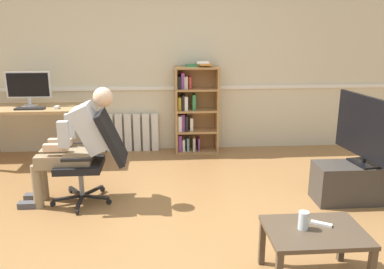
{
  "coord_description": "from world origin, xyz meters",
  "views": [
    {
      "loc": [
        -0.15,
        -3.17,
        1.82
      ],
      "look_at": [
        0.15,
        0.85,
        0.7
      ],
      "focal_mm": 37.46,
      "sensor_mm": 36.0,
      "label": 1
    }
  ],
  "objects_px": {
    "coffee_table": "(315,237)",
    "spare_remote": "(321,224)",
    "radiator": "(128,133)",
    "keyboard": "(30,108)",
    "computer_desk": "(35,115)",
    "imac_monitor": "(28,86)",
    "bookshelf": "(193,110)",
    "office_chair": "(94,154)",
    "computer_mouse": "(57,107)",
    "tv_screen": "(368,130)",
    "drinking_glass": "(304,220)",
    "tv_stand": "(361,182)",
    "person_seated": "(76,143)"
  },
  "relations": [
    {
      "from": "coffee_table",
      "to": "spare_remote",
      "type": "height_order",
      "value": "spare_remote"
    },
    {
      "from": "radiator",
      "to": "keyboard",
      "type": "bearing_deg",
      "value": -155.97
    },
    {
      "from": "computer_desk",
      "to": "imac_monitor",
      "type": "bearing_deg",
      "value": 133.19
    },
    {
      "from": "bookshelf",
      "to": "office_chair",
      "type": "height_order",
      "value": "bookshelf"
    },
    {
      "from": "computer_mouse",
      "to": "radiator",
      "type": "relative_size",
      "value": 0.11
    },
    {
      "from": "bookshelf",
      "to": "tv_screen",
      "type": "bearing_deg",
      "value": -48.04
    },
    {
      "from": "imac_monitor",
      "to": "drinking_glass",
      "type": "height_order",
      "value": "imac_monitor"
    },
    {
      "from": "computer_mouse",
      "to": "office_chair",
      "type": "relative_size",
      "value": 0.1
    },
    {
      "from": "keyboard",
      "to": "imac_monitor",
      "type": "bearing_deg",
      "value": 105.17
    },
    {
      "from": "keyboard",
      "to": "tv_screen",
      "type": "bearing_deg",
      "value": -20.28
    },
    {
      "from": "coffee_table",
      "to": "computer_desk",
      "type": "bearing_deg",
      "value": 134.24
    },
    {
      "from": "drinking_glass",
      "to": "keyboard",
      "type": "bearing_deg",
      "value": 135.16
    },
    {
      "from": "imac_monitor",
      "to": "computer_mouse",
      "type": "bearing_deg",
      "value": -26.7
    },
    {
      "from": "bookshelf",
      "to": "tv_stand",
      "type": "xyz_separation_m",
      "value": [
        1.64,
        -1.83,
        -0.42
      ]
    },
    {
      "from": "office_chair",
      "to": "tv_screen",
      "type": "bearing_deg",
      "value": 85.62
    },
    {
      "from": "office_chair",
      "to": "tv_screen",
      "type": "distance_m",
      "value": 2.8
    },
    {
      "from": "computer_desk",
      "to": "keyboard",
      "type": "relative_size",
      "value": 3.76
    },
    {
      "from": "tv_stand",
      "to": "tv_screen",
      "type": "xyz_separation_m",
      "value": [
        0.0,
        0.0,
        0.57
      ]
    },
    {
      "from": "imac_monitor",
      "to": "keyboard",
      "type": "height_order",
      "value": "imac_monitor"
    },
    {
      "from": "tv_stand",
      "to": "tv_screen",
      "type": "relative_size",
      "value": 0.96
    },
    {
      "from": "radiator",
      "to": "person_seated",
      "type": "height_order",
      "value": "person_seated"
    },
    {
      "from": "imac_monitor",
      "to": "drinking_glass",
      "type": "distance_m",
      "value": 4.02
    },
    {
      "from": "bookshelf",
      "to": "person_seated",
      "type": "xyz_separation_m",
      "value": [
        -1.32,
        -1.64,
        0.03
      ]
    },
    {
      "from": "radiator",
      "to": "drinking_glass",
      "type": "distance_m",
      "value": 3.54
    },
    {
      "from": "coffee_table",
      "to": "drinking_glass",
      "type": "xyz_separation_m",
      "value": [
        -0.08,
        0.02,
        0.12
      ]
    },
    {
      "from": "computer_mouse",
      "to": "computer_desk",
      "type": "bearing_deg",
      "value": 159.43
    },
    {
      "from": "office_chair",
      "to": "keyboard",
      "type": "bearing_deg",
      "value": -141.07
    },
    {
      "from": "tv_stand",
      "to": "drinking_glass",
      "type": "height_order",
      "value": "drinking_glass"
    },
    {
      "from": "imac_monitor",
      "to": "bookshelf",
      "type": "bearing_deg",
      "value": 5.52
    },
    {
      "from": "computer_mouse",
      "to": "coffee_table",
      "type": "relative_size",
      "value": 0.14
    },
    {
      "from": "computer_mouse",
      "to": "tv_screen",
      "type": "distance_m",
      "value": 3.72
    },
    {
      "from": "keyboard",
      "to": "spare_remote",
      "type": "bearing_deg",
      "value": -42.75
    },
    {
      "from": "computer_desk",
      "to": "tv_screen",
      "type": "distance_m",
      "value": 4.07
    },
    {
      "from": "tv_screen",
      "to": "spare_remote",
      "type": "bearing_deg",
      "value": 134.91
    },
    {
      "from": "keyboard",
      "to": "radiator",
      "type": "height_order",
      "value": "keyboard"
    },
    {
      "from": "coffee_table",
      "to": "computer_mouse",
      "type": "bearing_deg",
      "value": 131.96
    },
    {
      "from": "computer_mouse",
      "to": "person_seated",
      "type": "relative_size",
      "value": 0.08
    },
    {
      "from": "person_seated",
      "to": "bookshelf",
      "type": "bearing_deg",
      "value": 140.57
    },
    {
      "from": "bookshelf",
      "to": "radiator",
      "type": "height_order",
      "value": "bookshelf"
    },
    {
      "from": "radiator",
      "to": "drinking_glass",
      "type": "height_order",
      "value": "radiator"
    },
    {
      "from": "office_chair",
      "to": "coffee_table",
      "type": "bearing_deg",
      "value": 49.64
    },
    {
      "from": "bookshelf",
      "to": "coffee_table",
      "type": "bearing_deg",
      "value": -78.5
    },
    {
      "from": "computer_desk",
      "to": "drinking_glass",
      "type": "bearing_deg",
      "value": -46.45
    },
    {
      "from": "imac_monitor",
      "to": "office_chair",
      "type": "bearing_deg",
      "value": -53.56
    },
    {
      "from": "office_chair",
      "to": "coffee_table",
      "type": "distance_m",
      "value": 2.32
    },
    {
      "from": "tv_screen",
      "to": "office_chair",
      "type": "bearing_deg",
      "value": 78.34
    },
    {
      "from": "drinking_glass",
      "to": "tv_screen",
      "type": "bearing_deg",
      "value": 49.48
    },
    {
      "from": "computer_desk",
      "to": "bookshelf",
      "type": "relative_size",
      "value": 1.06
    },
    {
      "from": "imac_monitor",
      "to": "bookshelf",
      "type": "xyz_separation_m",
      "value": [
        2.19,
        0.21,
        -0.4
      ]
    },
    {
      "from": "keyboard",
      "to": "spare_remote",
      "type": "height_order",
      "value": "keyboard"
    }
  ]
}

